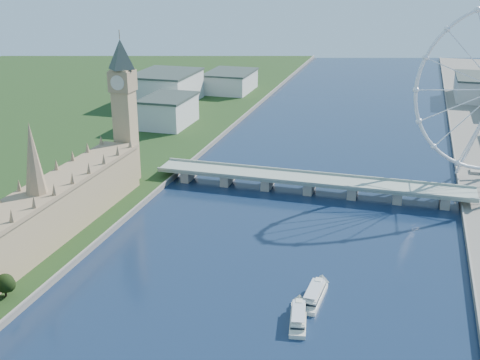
% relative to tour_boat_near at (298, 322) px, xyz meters
% --- Properties ---
extents(parliament_range, '(24.00, 200.00, 70.00)m').
position_rel_tour_boat_near_xyz_m(parliament_range, '(-151.49, 32.85, 18.48)').
color(parliament_range, tan).
rests_on(parliament_range, ground).
extents(big_ben, '(20.02, 20.02, 110.00)m').
position_rel_tour_boat_near_xyz_m(big_ben, '(-151.49, 140.85, 66.57)').
color(big_ben, tan).
rests_on(big_ben, ground).
extents(westminster_bridge, '(220.00, 22.00, 9.50)m').
position_rel_tour_boat_near_xyz_m(westminster_bridge, '(-23.49, 162.85, 6.63)').
color(westminster_bridge, gray).
rests_on(westminster_bridge, ground).
extents(city_skyline, '(505.00, 280.00, 32.00)m').
position_rel_tour_boat_near_xyz_m(city_skyline, '(15.74, 422.93, 16.96)').
color(city_skyline, beige).
rests_on(city_skyline, ground).
extents(tour_boat_near, '(12.08, 30.30, 6.51)m').
position_rel_tour_boat_near_xyz_m(tour_boat_near, '(0.00, 0.00, 0.00)').
color(tour_boat_near, beige).
rests_on(tour_boat_near, ground).
extents(tour_boat_far, '(10.06, 31.67, 6.91)m').
position_rel_tour_boat_near_xyz_m(tour_boat_far, '(3.63, 20.38, 0.00)').
color(tour_boat_far, silver).
rests_on(tour_boat_far, ground).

